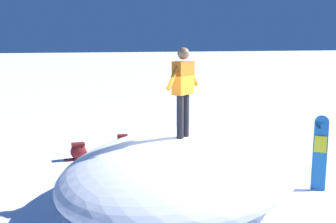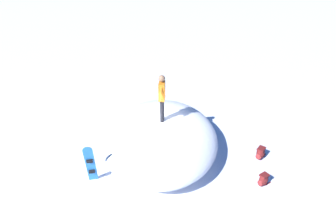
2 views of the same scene
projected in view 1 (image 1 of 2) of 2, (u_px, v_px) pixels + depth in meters
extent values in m
plane|color=white|center=(189.00, 196.00, 8.05)|extent=(240.00, 240.00, 0.00)
ellipsoid|color=white|center=(187.00, 167.00, 7.94)|extent=(7.07, 7.36, 1.26)
cylinder|color=black|center=(180.00, 117.00, 7.65)|extent=(0.14, 0.14, 0.87)
cylinder|color=black|center=(186.00, 115.00, 7.80)|extent=(0.14, 0.14, 0.87)
cube|color=orange|center=(183.00, 78.00, 7.59)|extent=(0.45, 0.52, 0.65)
sphere|color=#936B4C|center=(183.00, 53.00, 7.51)|extent=(0.24, 0.24, 0.24)
cylinder|color=orange|center=(173.00, 76.00, 7.32)|extent=(0.30, 0.39, 0.54)
cylinder|color=orange|center=(192.00, 74.00, 7.85)|extent=(0.30, 0.39, 0.54)
cube|color=#2672BF|center=(320.00, 156.00, 8.38)|extent=(0.47, 0.46, 1.43)
cylinder|color=#2672BF|center=(322.00, 122.00, 8.41)|extent=(0.26, 0.28, 0.29)
cube|color=yellow|center=(320.00, 144.00, 8.35)|extent=(0.23, 0.25, 0.35)
cube|color=black|center=(320.00, 143.00, 8.43)|extent=(0.20, 0.21, 0.12)
cube|color=black|center=(319.00, 168.00, 8.41)|extent=(0.20, 0.21, 0.12)
ellipsoid|color=maroon|center=(123.00, 142.00, 11.52)|extent=(0.35, 0.41, 0.45)
ellipsoid|color=maroon|center=(128.00, 144.00, 11.54)|extent=(0.21, 0.15, 0.22)
cube|color=maroon|center=(122.00, 136.00, 11.49)|extent=(0.29, 0.34, 0.06)
cylinder|color=maroon|center=(117.00, 148.00, 11.62)|extent=(0.11, 0.24, 0.04)
cylinder|color=maroon|center=(116.00, 149.00, 11.48)|extent=(0.11, 0.24, 0.04)
ellipsoid|color=maroon|center=(78.00, 151.00, 10.50)|extent=(0.30, 0.42, 0.46)
ellipsoid|color=maroon|center=(85.00, 153.00, 10.57)|extent=(0.22, 0.12, 0.22)
cube|color=maroon|center=(78.00, 144.00, 10.47)|extent=(0.25, 0.35, 0.06)
cylinder|color=maroon|center=(70.00, 159.00, 10.54)|extent=(0.04, 0.29, 0.04)
cylinder|color=maroon|center=(70.00, 161.00, 10.39)|extent=(0.04, 0.29, 0.04)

